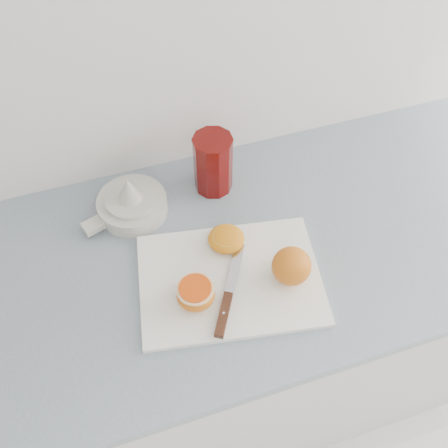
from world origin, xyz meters
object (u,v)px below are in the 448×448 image
counter (213,339)px  cutting_board (230,279)px  half_orange (196,294)px  red_tumbler (213,165)px  citrus_juicer (131,203)px

counter → cutting_board: 0.46m
counter → half_orange: (-0.06, -0.10, 0.48)m
counter → half_orange: bearing=-119.5°
half_orange → red_tumbler: red_tumbler is taller
red_tumbler → counter: bearing=-110.2°
cutting_board → half_orange: (-0.08, -0.03, 0.03)m
counter → citrus_juicer: 0.52m
cutting_board → counter: bearing=106.2°
half_orange → cutting_board: bearing=18.0°
cutting_board → red_tumbler: size_ratio=2.49×
cutting_board → half_orange: half_orange is taller
counter → citrus_juicer: size_ratio=12.16×
cutting_board → half_orange: 0.09m
half_orange → counter: bearing=60.5°
citrus_juicer → red_tumbler: bearing=5.2°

